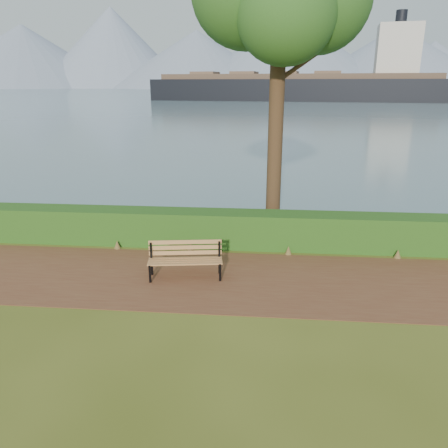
# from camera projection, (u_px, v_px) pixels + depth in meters

# --- Properties ---
(ground) EXTENTS (140.00, 140.00, 0.00)m
(ground) POSITION_uv_depth(u_px,v_px,m) (223.00, 285.00, 10.14)
(ground) COLOR #454E16
(ground) RESTS_ON ground
(path) EXTENTS (40.00, 3.40, 0.01)m
(path) POSITION_uv_depth(u_px,v_px,m) (224.00, 279.00, 10.42)
(path) COLOR brown
(path) RESTS_ON ground
(hedge) EXTENTS (32.00, 0.85, 1.00)m
(hedge) POSITION_uv_depth(u_px,v_px,m) (232.00, 229.00, 12.45)
(hedge) COLOR #1D4212
(hedge) RESTS_ON ground
(water) EXTENTS (700.00, 510.00, 0.00)m
(water) POSITION_uv_depth(u_px,v_px,m) (264.00, 91.00, 256.45)
(water) COLOR #415969
(water) RESTS_ON ground
(mountains) EXTENTS (585.00, 190.00, 70.00)m
(mountains) POSITION_uv_depth(u_px,v_px,m) (255.00, 55.00, 387.07)
(mountains) COLOR slate
(mountains) RESTS_ON ground
(bench) EXTENTS (1.81, 0.76, 0.88)m
(bench) POSITION_uv_depth(u_px,v_px,m) (185.00, 257.00, 10.43)
(bench) COLOR black
(bench) RESTS_ON ground
(cargo_ship) EXTENTS (75.82, 23.28, 22.74)m
(cargo_ship) POSITION_uv_depth(u_px,v_px,m) (305.00, 87.00, 111.50)
(cargo_ship) COLOR black
(cargo_ship) RESTS_ON ground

